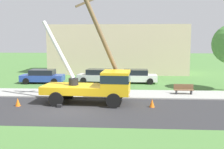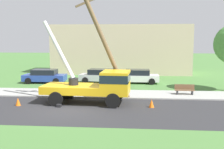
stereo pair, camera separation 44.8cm
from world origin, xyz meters
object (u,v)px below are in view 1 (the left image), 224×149
traffic_cone_behind (18,102)px  park_bench (184,90)px  utility_truck (98,84)px  parked_sedan_silver (99,76)px  leaning_utility_pole (105,44)px  parked_sedan_white (136,76)px  traffic_cone_curbside (115,96)px  traffic_cone_ahead (152,103)px  parked_sedan_blue (43,76)px

traffic_cone_behind → park_bench: (12.14, 4.54, 0.18)m
utility_truck → park_bench: 7.56m
utility_truck → parked_sedan_silver: bearing=96.1°
leaning_utility_pole → parked_sedan_white: leaning_utility_pole is taller
traffic_cone_curbside → leaning_utility_pole: bearing=-174.1°
traffic_cone_ahead → parked_sedan_silver: size_ratio=0.12×
park_bench → utility_truck: bearing=-153.2°
park_bench → traffic_cone_curbside: bearing=-160.0°
leaning_utility_pole → parked_sedan_white: (2.49, 8.17, -3.55)m
traffic_cone_curbside → park_bench: park_bench is taller
utility_truck → traffic_cone_ahead: bearing=-13.1°
traffic_cone_curbside → parked_sedan_blue: (-7.98, 7.42, 0.43)m
traffic_cone_ahead → parked_sedan_silver: bearing=114.8°
parked_sedan_silver → utility_truck: bearing=-83.9°
traffic_cone_ahead → parked_sedan_blue: parked_sedan_blue is taller
parked_sedan_blue → park_bench: bearing=-21.7°
traffic_cone_behind → parked_sedan_blue: (-1.41, 9.94, 0.43)m
leaning_utility_pole → parked_sedan_silver: 9.09m
traffic_cone_ahead → utility_truck: bearing=166.9°
traffic_cone_behind → parked_sedan_blue: 10.04m
traffic_cone_ahead → parked_sedan_blue: 14.37m
parked_sedan_blue → parked_sedan_white: bearing=4.0°
parked_sedan_white → traffic_cone_curbside: bearing=-102.2°
park_bench → leaning_utility_pole: bearing=-161.6°
parked_sedan_silver → parked_sedan_white: 3.89m
traffic_cone_curbside → parked_sedan_silver: size_ratio=0.12×
parked_sedan_blue → park_bench: size_ratio=2.77×
utility_truck → traffic_cone_behind: size_ratio=12.05×
traffic_cone_behind → parked_sedan_silver: parked_sedan_silver is taller
parked_sedan_white → leaning_utility_pole: bearing=-107.0°
utility_truck → traffic_cone_ahead: utility_truck is taller
traffic_cone_ahead → park_bench: bearing=55.6°
traffic_cone_behind → parked_sedan_white: parked_sedan_white is taller
leaning_utility_pole → traffic_cone_curbside: 4.05m
traffic_cone_ahead → parked_sedan_blue: (-10.64, 9.65, 0.43)m
parked_sedan_blue → parked_sedan_white: size_ratio=1.00×
leaning_utility_pole → utility_truck: bearing=-106.5°
traffic_cone_ahead → traffic_cone_behind: size_ratio=1.00×
leaning_utility_pole → parked_sedan_silver: (-1.39, 8.25, -3.55)m
utility_truck → park_bench: size_ratio=4.22×
parked_sedan_silver → parked_sedan_white: size_ratio=1.03×
parked_sedan_blue → leaning_utility_pole: bearing=-46.0°
parked_sedan_blue → parked_sedan_silver: (5.84, 0.75, 0.00)m
traffic_cone_behind → leaning_utility_pole: bearing=22.7°
utility_truck → traffic_cone_behind: utility_truck is taller
leaning_utility_pole → park_bench: bearing=18.4°
traffic_cone_behind → parked_sedan_white: 13.48m
utility_truck → parked_sedan_silver: (-1.01, 9.53, -0.70)m
traffic_cone_behind → traffic_cone_curbside: same height
traffic_cone_ahead → parked_sedan_white: bearing=95.1°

